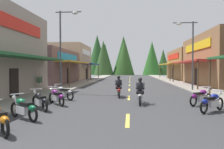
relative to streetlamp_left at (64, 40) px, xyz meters
The scene contains 20 objects.
ground 12.05m from the streetlamp_left, 60.61° to the left, with size 10.80×84.11×0.10m, color #38383A.
sidewalk_left 10.75m from the streetlamp_left, 97.21° to the left, with size 2.63×84.11×0.12m, color gray.
sidewalk_right 16.22m from the streetlamp_left, 38.59° to the left, with size 2.63×84.11×0.12m, color gray.
centerline_dashes 14.11m from the streetlamp_left, 65.81° to the left, with size 0.16×56.59×0.01m.
storefront_left_middle 11.83m from the streetlamp_left, 119.55° to the left, with size 8.26×12.08×4.53m.
storefront_left_far 23.07m from the streetlamp_left, 106.65° to the left, with size 9.97×10.10×6.39m.
storefront_right_middle 19.04m from the streetlamp_left, 28.58° to the left, with size 8.17×13.77×6.06m.
storefront_right_far 29.73m from the streetlamp_left, 53.30° to the left, with size 10.31×13.99×5.48m.
streetlamp_left is the anchor object (origin of this frame).
streetlamp_right 11.25m from the streetlamp_left, 13.04° to the left, with size 2.19×0.30×6.39m.
motorcycle_parked_right_3 12.65m from the streetlamp_left, 37.53° to the right, with size 1.64×1.52×1.04m.
motorcycle_parked_right_4 11.69m from the streetlamp_left, 29.22° to the right, with size 1.68×1.48×1.04m.
motorcycle_parked_left_1 10.50m from the streetlamp_left, 82.73° to the right, with size 1.80×1.33×1.04m.
motorcycle_parked_left_2 8.58m from the streetlamp_left, 82.26° to the right, with size 1.50×1.66×1.04m.
motorcycle_parked_left_3 7.28m from the streetlamp_left, 77.23° to the right, with size 1.48×1.68×1.04m.
motorcycle_parked_left_4 5.63m from the streetlamp_left, 74.43° to the right, with size 1.86×1.23×1.04m.
rider_cruising_lead 8.93m from the streetlamp_left, 40.29° to the right, with size 0.60×2.14×1.57m.
rider_cruising_trailing 6.44m from the streetlamp_left, 24.54° to the right, with size 0.61×2.14×1.57m.
pedestrian_browsing 4.13m from the streetlamp_left, behind, with size 0.40×0.52×1.63m.
treeline_backdrop 53.19m from the streetlamp_left, 88.35° to the left, with size 27.20×12.64×13.23m.
Camera 1 is at (0.11, -1.01, 2.11)m, focal length 35.52 mm.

